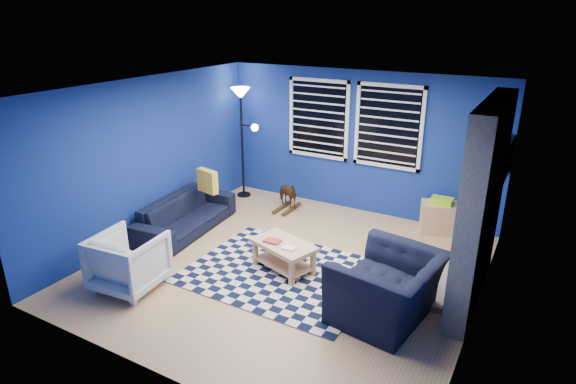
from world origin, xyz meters
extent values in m
plane|color=tan|center=(0.00, 0.00, 0.00)|extent=(5.00, 5.00, 0.00)
plane|color=white|center=(0.00, 0.00, 2.50)|extent=(5.00, 5.00, 0.00)
plane|color=navy|center=(0.00, 2.50, 1.25)|extent=(5.00, 0.00, 5.00)
plane|color=navy|center=(-2.50, 0.00, 1.25)|extent=(0.00, 5.00, 5.00)
plane|color=navy|center=(2.50, 0.00, 1.25)|extent=(0.00, 5.00, 5.00)
cube|color=gray|center=(2.37, 0.50, 1.25)|extent=(0.26, 2.00, 2.50)
cube|color=black|center=(2.23, 0.50, 0.35)|extent=(0.04, 0.70, 0.60)
cube|color=gray|center=(2.10, 0.50, 0.04)|extent=(0.50, 1.20, 0.08)
cube|color=black|center=(-0.75, 2.48, 1.60)|extent=(1.05, 0.02, 1.30)
cube|color=white|center=(-0.75, 2.47, 2.28)|extent=(1.17, 0.05, 0.06)
cube|color=white|center=(-0.75, 2.47, 0.92)|extent=(1.17, 0.05, 0.06)
cube|color=black|center=(0.55, 2.48, 1.60)|extent=(1.05, 0.02, 1.30)
cube|color=white|center=(0.55, 2.47, 2.28)|extent=(1.17, 0.05, 0.06)
cube|color=white|center=(0.55, 2.47, 0.92)|extent=(1.17, 0.05, 0.06)
cube|color=black|center=(2.45, 2.00, 1.40)|extent=(0.06, 1.00, 0.58)
cube|color=black|center=(2.42, 2.00, 1.40)|extent=(0.01, 0.92, 0.50)
cube|color=black|center=(0.02, -0.18, 0.01)|extent=(2.52, 2.03, 0.02)
imported|color=black|center=(-2.06, 0.24, 0.29)|extent=(2.02, 0.94, 0.57)
imported|color=black|center=(1.59, -0.47, 0.40)|extent=(1.36, 1.23, 0.79)
imported|color=gray|center=(-1.54, -1.45, 0.38)|extent=(0.88, 0.90, 0.75)
imported|color=#4B3018|center=(-1.05, 1.83, 0.31)|extent=(0.48, 0.63, 0.49)
cube|color=#DAAC7A|center=(0.00, -0.10, 0.40)|extent=(1.01, 0.77, 0.06)
cube|color=#DAAC7A|center=(0.00, -0.10, 0.12)|extent=(0.91, 0.67, 0.03)
cube|color=maroon|center=(-0.15, -0.15, 0.44)|extent=(0.26, 0.22, 0.03)
cube|color=silver|center=(0.15, -0.22, 0.44)|extent=(0.21, 0.18, 0.03)
cube|color=#DAAC7A|center=(-0.38, -0.30, 0.19)|extent=(0.08, 0.08, 0.36)
cube|color=#DAAC7A|center=(0.37, -0.30, 0.19)|extent=(0.08, 0.08, 0.36)
cube|color=#DAAC7A|center=(-0.38, 0.09, 0.19)|extent=(0.08, 0.08, 0.36)
cube|color=#DAAC7A|center=(0.37, 0.09, 0.19)|extent=(0.08, 0.08, 0.36)
cube|color=#DAAC7A|center=(1.59, 2.25, 0.25)|extent=(0.70, 0.57, 0.50)
cube|color=black|center=(1.59, 2.25, 0.25)|extent=(0.61, 0.51, 0.40)
cube|color=#A5DB19|center=(1.59, 2.25, 0.55)|extent=(0.41, 0.36, 0.09)
cylinder|color=black|center=(-2.15, 2.06, 0.02)|extent=(0.26, 0.26, 0.03)
cylinder|color=black|center=(-2.15, 2.06, 0.99)|extent=(0.04, 0.04, 1.96)
cone|color=white|center=(-2.15, 2.06, 2.01)|extent=(0.35, 0.35, 0.20)
sphere|color=white|center=(-1.82, 2.01, 1.41)|extent=(0.13, 0.13, 0.13)
cube|color=gold|center=(-1.91, 0.67, 0.76)|extent=(0.42, 0.21, 0.39)
camera|label=1|loc=(2.96, -5.24, 3.40)|focal=30.00mm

